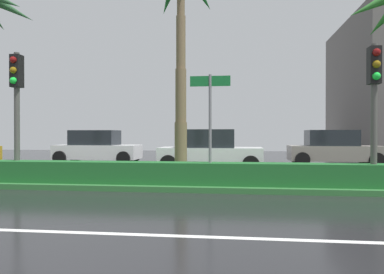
{
  "coord_description": "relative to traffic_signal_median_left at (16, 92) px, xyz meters",
  "views": [
    {
      "loc": [
        1.76,
        -3.47,
        1.53
      ],
      "look_at": [
        -0.34,
        13.35,
        1.39
      ],
      "focal_mm": 34.69,
      "sensor_mm": 36.0,
      "label": 1
    }
  ],
  "objects": [
    {
      "name": "traffic_signal_median_left",
      "position": [
        0.0,
        0.0,
        0.0
      ],
      "size": [
        0.28,
        0.43,
        3.79
      ],
      "color": "#4C4C47",
      "rests_on": "median_strip"
    },
    {
      "name": "traffic_signal_median_right",
      "position": [
        9.96,
        -0.19,
        -0.06
      ],
      "size": [
        0.28,
        0.43,
        3.69
      ],
      "color": "#4C4C47",
      "rests_on": "median_strip"
    },
    {
      "name": "car_in_traffic_second",
      "position": [
        -0.79,
        8.28,
        -1.93
      ],
      "size": [
        4.3,
        2.02,
        1.72
      ],
      "color": "white",
      "rests_on": "ground_plane"
    },
    {
      "name": "car_in_traffic_third",
      "position": [
        5.29,
        5.41,
        -1.93
      ],
      "size": [
        4.3,
        2.02,
        1.72
      ],
      "color": "white",
      "rests_on": "ground_plane"
    },
    {
      "name": "median_strip",
      "position": [
        4.74,
        1.26,
        -2.68
      ],
      "size": [
        85.5,
        4.0,
        0.15
      ],
      "primitive_type": "cube",
      "color": "#2D6B33",
      "rests_on": "ground_plane"
    },
    {
      "name": "car_in_traffic_fourth",
      "position": [
        11.09,
        8.48,
        -1.93
      ],
      "size": [
        4.3,
        2.02,
        1.72
      ],
      "color": "gray",
      "rests_on": "ground_plane"
    },
    {
      "name": "median_hedge",
      "position": [
        4.74,
        -0.14,
        -2.31
      ],
      "size": [
        76.5,
        0.7,
        0.6
      ],
      "color": "#1E6028",
      "rests_on": "median_strip"
    },
    {
      "name": "street_name_sign",
      "position": [
        5.74,
        -0.14,
        -0.68
      ],
      "size": [
        1.1,
        0.08,
        3.0
      ],
      "color": "slate",
      "rests_on": "median_strip"
    },
    {
      "name": "near_lane_divider_stripe",
      "position": [
        4.74,
        -4.74,
        -2.75
      ],
      "size": [
        81.0,
        0.14,
        0.01
      ],
      "primitive_type": "cube",
      "color": "white",
      "rests_on": "ground_plane"
    },
    {
      "name": "ground_plane",
      "position": [
        4.74,
        2.26,
        -2.81
      ],
      "size": [
        90.0,
        42.0,
        0.1
      ],
      "primitive_type": "cube",
      "color": "black"
    }
  ]
}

